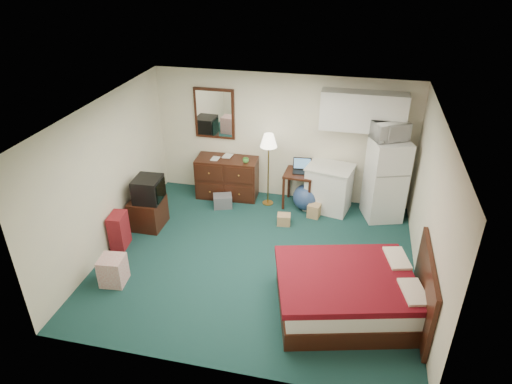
% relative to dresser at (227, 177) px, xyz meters
% --- Properties ---
extents(floor, '(5.00, 4.50, 0.01)m').
position_rel_dresser_xyz_m(floor, '(1.06, -1.98, -0.41)').
color(floor, '#1A3F3C').
rests_on(floor, ground).
extents(ceiling, '(5.00, 4.50, 0.01)m').
position_rel_dresser_xyz_m(ceiling, '(1.06, -1.98, 2.09)').
color(ceiling, '#F0E7C7').
rests_on(ceiling, walls).
extents(walls, '(5.01, 4.51, 2.50)m').
position_rel_dresser_xyz_m(walls, '(1.06, -1.98, 0.84)').
color(walls, '#F0E7C7').
rests_on(walls, floor).
extents(mirror, '(0.80, 0.06, 1.00)m').
position_rel_dresser_xyz_m(mirror, '(-0.29, 0.24, 1.24)').
color(mirror, white).
rests_on(mirror, walls).
extents(upper_cabinets, '(1.50, 0.35, 0.70)m').
position_rel_dresser_xyz_m(upper_cabinets, '(2.51, 0.10, 1.54)').
color(upper_cabinets, white).
rests_on(upper_cabinets, walls).
extents(headboard, '(0.06, 1.56, 1.00)m').
position_rel_dresser_xyz_m(headboard, '(3.52, -2.84, 0.14)').
color(headboard, black).
rests_on(headboard, walls).
extents(dresser, '(1.24, 0.61, 0.83)m').
position_rel_dresser_xyz_m(dresser, '(0.00, 0.00, 0.00)').
color(dresser, black).
rests_on(dresser, floor).
extents(floor_lamp, '(0.38, 0.38, 1.47)m').
position_rel_dresser_xyz_m(floor_lamp, '(0.86, -0.14, 0.32)').
color(floor_lamp, '#C08539').
rests_on(floor_lamp, floor).
extents(desk, '(0.59, 0.59, 0.71)m').
position_rel_dresser_xyz_m(desk, '(1.46, -0.05, -0.06)').
color(desk, black).
rests_on(desk, floor).
extents(exercise_ball, '(0.54, 0.54, 0.51)m').
position_rel_dresser_xyz_m(exercise_ball, '(1.62, -0.18, -0.16)').
color(exercise_ball, navy).
rests_on(exercise_ball, floor).
extents(kitchen_counter, '(0.91, 0.76, 0.87)m').
position_rel_dresser_xyz_m(kitchen_counter, '(2.03, -0.07, 0.02)').
color(kitchen_counter, white).
rests_on(kitchen_counter, floor).
extents(fridge, '(0.80, 0.80, 1.54)m').
position_rel_dresser_xyz_m(fridge, '(3.05, -0.13, 0.36)').
color(fridge, white).
rests_on(fridge, floor).
extents(bed, '(2.17, 1.88, 0.60)m').
position_rel_dresser_xyz_m(bed, '(2.54, -2.84, -0.11)').
color(bed, '#4D080E').
rests_on(bed, floor).
extents(tv_stand, '(0.54, 0.59, 0.54)m').
position_rel_dresser_xyz_m(tv_stand, '(-1.09, -1.41, -0.14)').
color(tv_stand, black).
rests_on(tv_stand, floor).
extents(suitcase, '(0.28, 0.41, 0.62)m').
position_rel_dresser_xyz_m(suitcase, '(-1.29, -2.12, -0.10)').
color(suitcase, '#5E0E0F').
rests_on(suitcase, floor).
extents(retail_box, '(0.40, 0.40, 0.45)m').
position_rel_dresser_xyz_m(retail_box, '(-0.94, -3.01, -0.19)').
color(retail_box, white).
rests_on(retail_box, floor).
extents(file_bin, '(0.43, 0.37, 0.25)m').
position_rel_dresser_xyz_m(file_bin, '(0.03, -0.46, -0.29)').
color(file_bin, '#575861').
rests_on(file_bin, floor).
extents(cardboard_box_a, '(0.26, 0.23, 0.20)m').
position_rel_dresser_xyz_m(cardboard_box_a, '(1.30, -0.83, -0.31)').
color(cardboard_box_a, tan).
rests_on(cardboard_box_a, floor).
extents(cardboard_box_b, '(0.26, 0.30, 0.26)m').
position_rel_dresser_xyz_m(cardboard_box_b, '(1.82, -0.41, -0.28)').
color(cardboard_box_b, tan).
rests_on(cardboard_box_b, floor).
extents(laptop, '(0.37, 0.32, 0.24)m').
position_rel_dresser_xyz_m(laptop, '(1.50, -0.03, 0.41)').
color(laptop, black).
rests_on(laptop, desk).
extents(crt_tv, '(0.50, 0.53, 0.43)m').
position_rel_dresser_xyz_m(crt_tv, '(-1.03, -1.41, 0.35)').
color(crt_tv, black).
rests_on(crt_tv, tv_stand).
extents(microwave, '(0.68, 0.58, 0.40)m').
position_rel_dresser_xyz_m(microwave, '(2.99, -0.09, 1.33)').
color(microwave, white).
rests_on(microwave, fridge).
extents(book_a, '(0.15, 0.02, 0.20)m').
position_rel_dresser_xyz_m(book_a, '(-0.29, -0.07, 0.52)').
color(book_a, tan).
rests_on(book_a, dresser).
extents(book_b, '(0.17, 0.04, 0.23)m').
position_rel_dresser_xyz_m(book_b, '(-0.10, 0.11, 0.53)').
color(book_b, tan).
rests_on(book_b, dresser).
extents(mug, '(0.14, 0.12, 0.12)m').
position_rel_dresser_xyz_m(mug, '(0.41, -0.10, 0.47)').
color(mug, '#46933E').
rests_on(mug, dresser).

